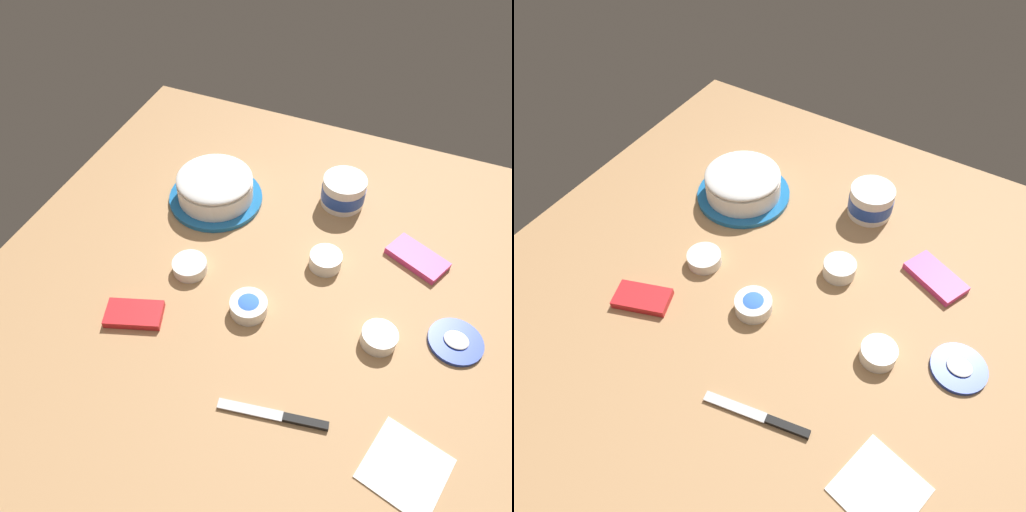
% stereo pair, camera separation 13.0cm
% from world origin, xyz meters
% --- Properties ---
extents(ground_plane, '(1.54, 1.54, 0.00)m').
position_xyz_m(ground_plane, '(0.00, 0.00, 0.00)').
color(ground_plane, tan).
extents(frosted_cake, '(0.27, 0.27, 0.10)m').
position_xyz_m(frosted_cake, '(0.32, -0.28, 0.05)').
color(frosted_cake, '#1E6BB2').
rests_on(frosted_cake, ground_plane).
extents(frosting_tub, '(0.13, 0.13, 0.09)m').
position_xyz_m(frosting_tub, '(-0.03, -0.42, 0.05)').
color(frosting_tub, white).
rests_on(frosting_tub, ground_plane).
extents(frosting_tub_lid, '(0.13, 0.13, 0.02)m').
position_xyz_m(frosting_tub_lid, '(-0.41, -0.06, 0.01)').
color(frosting_tub_lid, '#233DAD').
rests_on(frosting_tub_lid, ground_plane).
extents(spreading_knife, '(0.24, 0.06, 0.01)m').
position_xyz_m(spreading_knife, '(-0.10, 0.26, 0.01)').
color(spreading_knife, silver).
rests_on(spreading_knife, ground_plane).
extents(sprinkle_bowl_yellow, '(0.09, 0.09, 0.03)m').
position_xyz_m(sprinkle_bowl_yellow, '(0.26, -0.02, 0.02)').
color(sprinkle_bowl_yellow, white).
rests_on(sprinkle_bowl_yellow, ground_plane).
extents(sprinkle_bowl_rainbow, '(0.08, 0.08, 0.04)m').
position_xyz_m(sprinkle_bowl_rainbow, '(-0.06, -0.17, 0.02)').
color(sprinkle_bowl_rainbow, white).
rests_on(sprinkle_bowl_rainbow, ground_plane).
extents(sprinkle_bowl_blue, '(0.09, 0.09, 0.04)m').
position_xyz_m(sprinkle_bowl_blue, '(0.07, 0.04, 0.02)').
color(sprinkle_bowl_blue, white).
rests_on(sprinkle_bowl_blue, ground_plane).
extents(sprinkle_bowl_green, '(0.08, 0.08, 0.04)m').
position_xyz_m(sprinkle_bowl_green, '(-0.24, 0.01, 0.02)').
color(sprinkle_bowl_green, white).
rests_on(sprinkle_bowl_green, ground_plane).
extents(candy_box_lower, '(0.17, 0.14, 0.02)m').
position_xyz_m(candy_box_lower, '(-0.28, -0.28, 0.01)').
color(candy_box_lower, '#E53D8E').
rests_on(candy_box_lower, ground_plane).
extents(candy_box_upper, '(0.15, 0.12, 0.02)m').
position_xyz_m(candy_box_upper, '(0.32, 0.16, 0.01)').
color(candy_box_upper, red).
rests_on(candy_box_upper, ground_plane).
extents(paper_napkin, '(0.18, 0.18, 0.01)m').
position_xyz_m(paper_napkin, '(-0.36, 0.27, 0.00)').
color(paper_napkin, white).
rests_on(paper_napkin, ground_plane).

